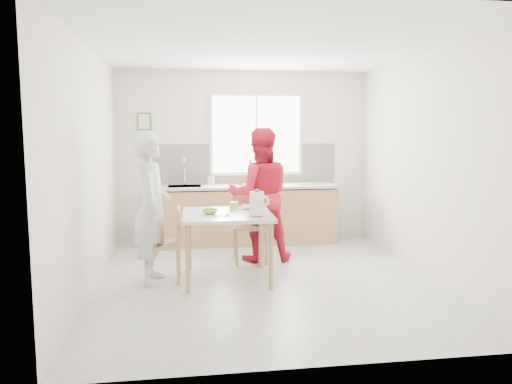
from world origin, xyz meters
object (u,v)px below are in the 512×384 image
(chair_left, at_px, (169,241))
(milk_jug, at_px, (257,203))
(bowl_green, at_px, (210,212))
(chair_far, at_px, (249,221))
(bowl_white, at_px, (250,207))
(person_red, at_px, (260,195))
(wine_bottle_b, at_px, (250,175))
(person_white, at_px, (152,208))
(wine_bottle_a, at_px, (250,174))
(dining_table, at_px, (227,220))

(chair_left, bearing_deg, milk_jug, 74.48)
(chair_left, distance_m, bowl_green, 0.60)
(chair_far, relative_size, milk_jug, 3.44)
(milk_jug, bearing_deg, bowl_white, 92.63)
(chair_far, relative_size, person_red, 0.55)
(chair_left, height_order, chair_far, chair_far)
(bowl_white, bearing_deg, wine_bottle_b, 82.46)
(person_white, bearing_deg, wine_bottle_a, -34.95)
(bowl_green, distance_m, wine_bottle_b, 2.13)
(chair_far, height_order, person_white, person_white)
(person_red, xyz_separation_m, milk_jug, (-0.21, -1.13, 0.06))
(person_red, bearing_deg, wine_bottle_a, -89.13)
(chair_left, bearing_deg, wine_bottle_b, 149.38)
(chair_left, distance_m, wine_bottle_a, 2.34)
(person_white, xyz_separation_m, wine_bottle_b, (1.40, 1.91, 0.19))
(bowl_green, xyz_separation_m, wine_bottle_a, (0.74, 1.96, 0.25))
(wine_bottle_b, bearing_deg, wine_bottle_a, -69.04)
(wine_bottle_a, bearing_deg, dining_table, -105.71)
(bowl_white, distance_m, milk_jug, 0.55)
(person_white, distance_m, bowl_green, 0.67)
(chair_left, bearing_deg, person_red, 125.83)
(wine_bottle_a, bearing_deg, chair_left, -122.80)
(chair_left, bearing_deg, wine_bottle_a, 148.95)
(chair_far, distance_m, bowl_white, 0.64)
(milk_jug, bearing_deg, person_red, 81.31)
(bowl_white, height_order, wine_bottle_b, wine_bottle_b)
(bowl_white, bearing_deg, dining_table, -141.94)
(dining_table, distance_m, milk_jug, 0.49)
(chair_far, xyz_separation_m, person_red, (0.15, 0.02, 0.36))
(bowl_white, bearing_deg, person_white, -169.70)
(bowl_green, height_order, wine_bottle_b, wine_bottle_b)
(milk_jug, height_order, wine_bottle_b, wine_bottle_b)
(bowl_green, distance_m, wine_bottle_a, 2.11)
(chair_far, distance_m, wine_bottle_a, 1.24)
(chair_left, height_order, wine_bottle_b, wine_bottle_b)
(chair_far, xyz_separation_m, bowl_green, (-0.58, -0.86, 0.28))
(person_white, height_order, milk_jug, person_white)
(chair_left, relative_size, wine_bottle_a, 2.74)
(bowl_green, bearing_deg, person_red, 50.56)
(chair_left, distance_m, wine_bottle_b, 2.35)
(chair_far, bearing_deg, wine_bottle_a, 83.27)
(chair_left, bearing_deg, dining_table, 90.00)
(chair_left, distance_m, chair_far, 1.32)
(chair_far, relative_size, wine_bottle_a, 3.09)
(milk_jug, bearing_deg, bowl_green, 156.33)
(person_white, bearing_deg, chair_left, -90.00)
(dining_table, bearing_deg, wine_bottle_a, 74.29)
(chair_far, height_order, wine_bottle_b, wine_bottle_b)
(dining_table, relative_size, bowl_green, 6.04)
(person_red, bearing_deg, person_white, 31.93)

